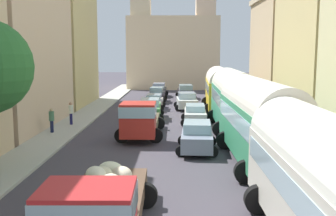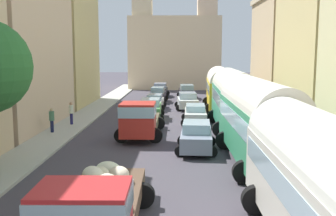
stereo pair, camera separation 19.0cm
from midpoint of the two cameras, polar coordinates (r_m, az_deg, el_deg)
The scene contains 24 objects.
ground_plane at distance 31.50m, azimuth 0.37°, elevation -2.09°, with size 154.00×154.00×0.00m, color #423E46.
sidewalk_left at distance 32.48m, azimuth -12.53°, elevation -1.85°, with size 2.50×70.00×0.14m, color #AEAFA2.
sidewalk_right at distance 32.15m, azimuth 13.41°, elevation -1.97°, with size 2.50×70.00×0.14m, color gray.
building_left_2 at distance 31.04m, azimuth -20.49°, elevation 7.30°, with size 5.32×12.52×10.76m.
building_left_3 at distance 42.77m, azimuth -14.07°, elevation 8.66°, with size 4.59×10.75×12.37m.
building_right_2 at distance 30.34m, azimuth 22.40°, elevation 9.21°, with size 5.58×10.00×12.95m.
building_right_3 at distance 40.44m, azimuth 15.88°, elevation 7.56°, with size 4.46×10.36×10.79m.
distant_church at distance 61.09m, azimuth 1.05°, elevation 8.80°, with size 13.39×7.55×19.43m.
parked_bus_0 at distance 11.70m, azimuth 21.28°, elevation -9.33°, with size 3.35×8.90×3.90m.
parked_bus_1 at distance 20.14m, azimuth 12.79°, elevation -1.30°, with size 3.49×9.88×4.21m.
parked_bus_2 at distance 28.94m, azimuth 9.40°, elevation 1.60°, with size 3.36×8.49×4.24m.
parked_bus_3 at distance 37.85m, azimuth 7.60°, elevation 2.96°, with size 3.44×8.73×4.04m.
cargo_truck_0 at distance 11.93m, azimuth -9.87°, elevation -13.44°, with size 3.28×6.85×2.27m.
cargo_truck_1 at distance 25.66m, azimuth -3.75°, elevation -1.48°, with size 2.97×6.94×2.47m.
car_0 at distance 33.17m, azimuth -2.32°, elevation -0.11°, with size 2.33×4.40×1.68m.
car_1 at distance 38.62m, azimuth -1.75°, elevation 0.89°, with size 2.18×4.36×1.46m.
car_2 at distance 44.07m, azimuth -1.32°, elevation 1.88°, with size 2.23×4.25×1.66m.
car_3 at distance 49.53m, azimuth -0.98°, elevation 2.57°, with size 2.26×3.89×1.67m.
car_4 at distance 22.50m, azimuth 4.27°, elevation -4.05°, with size 2.39×4.19×1.65m.
car_5 at distance 30.96m, azimuth 4.07°, elevation -0.86°, with size 2.27×4.38×1.49m.
car_6 at distance 38.65m, azimuth 2.92°, elevation 1.00°, with size 2.54×4.09×1.63m.
car_7 at distance 47.74m, azimuth 2.79°, elevation 2.33°, with size 2.42×4.41×1.62m.
pedestrian_2 at distance 28.02m, azimuth -15.93°, elevation -1.55°, with size 0.37×0.37×1.78m.
pedestrian_4 at distance 30.71m, azimuth -13.35°, elevation -0.58°, with size 0.33×0.33×1.81m.
Camera 2 is at (0.82, -4.00, 5.52)m, focal length 43.10 mm.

